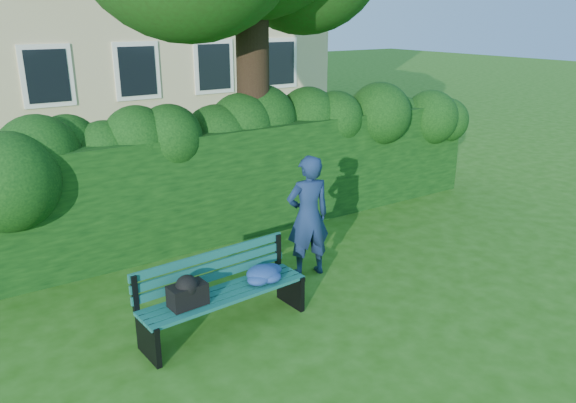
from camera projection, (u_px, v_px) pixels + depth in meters
ground at (312, 276)px, 7.93m from camera, size 80.00×80.00×0.00m
hedge at (235, 179)px, 9.38m from camera, size 10.00×1.00×1.80m
park_bench at (226, 288)px, 6.52m from camera, size 2.06×0.69×0.89m
man_reading at (308, 216)px, 7.75m from camera, size 0.70×0.53×1.73m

